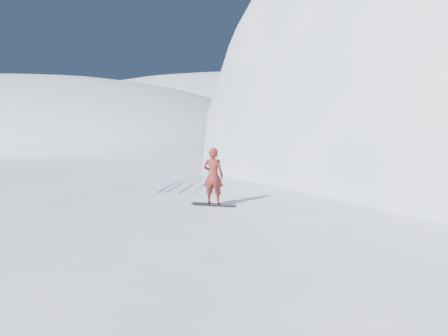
% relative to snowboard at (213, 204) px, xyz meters
% --- Properties ---
extents(ground, '(400.00, 400.00, 0.00)m').
position_rel_snowboard_xyz_m(ground, '(-1.45, -0.49, -2.41)').
color(ground, white).
rests_on(ground, ground).
extents(near_ridge, '(36.00, 28.00, 4.80)m').
position_rel_snowboard_xyz_m(near_ridge, '(-0.45, 2.51, -2.41)').
color(near_ridge, white).
rests_on(near_ridge, ground).
extents(peak_shoulder, '(28.00, 24.00, 18.00)m').
position_rel_snowboard_xyz_m(peak_shoulder, '(8.55, 19.51, -2.41)').
color(peak_shoulder, white).
rests_on(peak_shoulder, ground).
extents(far_ridge_a, '(120.00, 70.00, 28.00)m').
position_rel_snowboard_xyz_m(far_ridge_a, '(-71.45, 59.51, -2.41)').
color(far_ridge_a, white).
rests_on(far_ridge_a, ground).
extents(far_ridge_c, '(140.00, 90.00, 36.00)m').
position_rel_snowboard_xyz_m(far_ridge_c, '(-41.45, 109.51, -2.41)').
color(far_ridge_c, white).
rests_on(far_ridge_c, ground).
extents(wind_bumps, '(16.00, 14.40, 1.00)m').
position_rel_snowboard_xyz_m(wind_bumps, '(-2.01, 1.63, -2.41)').
color(wind_bumps, white).
rests_on(wind_bumps, ground).
extents(snowboard, '(1.49, 0.41, 0.02)m').
position_rel_snowboard_xyz_m(snowboard, '(0.00, 0.00, 0.00)').
color(snowboard, black).
rests_on(snowboard, near_ridge).
extents(snowboarder, '(0.71, 0.50, 1.85)m').
position_rel_snowboard_xyz_m(snowboarder, '(0.00, 0.00, 0.94)').
color(snowboarder, maroon).
rests_on(snowboarder, snowboard).
extents(board_tracks, '(2.67, 5.90, 0.04)m').
position_rel_snowboard_xyz_m(board_tracks, '(-2.87, 4.43, 0.01)').
color(board_tracks, silver).
rests_on(board_tracks, ground).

